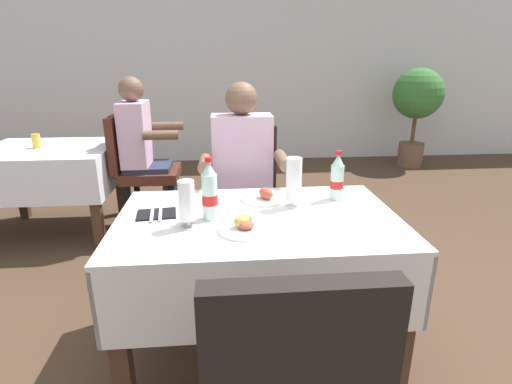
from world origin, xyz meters
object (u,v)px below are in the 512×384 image
(chair_far_diner_seat, at_px, (247,194))
(cola_bottle_primary, at_px, (337,179))
(potted_plant_corner, at_px, (417,101))
(background_chair_right, at_px, (140,166))
(plate_near_camera, at_px, (245,226))
(main_dining_table, at_px, (258,250))
(plate_far_diner, at_px, (265,196))
(background_table_tumbler, at_px, (36,141))
(beer_glass_middle, at_px, (187,204))
(beer_glass_left, at_px, (294,183))
(seated_diner_far, at_px, (243,176))
(napkin_cutlery_set, at_px, (156,214))
(background_dining_table, at_px, (50,169))
(cola_bottle_secondary, at_px, (210,193))
(background_patron, at_px, (144,147))

(chair_far_diner_seat, distance_m, cola_bottle_primary, 0.77)
(cola_bottle_primary, relative_size, potted_plant_corner, 0.19)
(background_chair_right, bearing_deg, plate_near_camera, -66.03)
(main_dining_table, xyz_separation_m, plate_far_diner, (0.05, 0.21, 0.19))
(cola_bottle_primary, bearing_deg, background_table_tumbler, 145.57)
(main_dining_table, height_order, beer_glass_middle, beer_glass_middle)
(plate_near_camera, bearing_deg, beer_glass_left, 45.78)
(plate_near_camera, bearing_deg, seated_diner_far, 87.42)
(chair_far_diner_seat, height_order, napkin_cutlery_set, chair_far_diner_seat)
(seated_diner_far, bearing_deg, beer_glass_left, -70.24)
(seated_diner_far, distance_m, background_table_tumbler, 1.79)
(plate_near_camera, height_order, background_chair_right, background_chair_right)
(chair_far_diner_seat, xyz_separation_m, potted_plant_corner, (2.40, 2.60, 0.32))
(main_dining_table, height_order, plate_near_camera, plate_near_camera)
(plate_near_camera, distance_m, napkin_cutlery_set, 0.43)
(plate_far_diner, distance_m, background_dining_table, 2.09)
(plate_far_diner, distance_m, beer_glass_middle, 0.47)
(background_chair_right, height_order, potted_plant_corner, potted_plant_corner)
(seated_diner_far, height_order, background_chair_right, seated_diner_far)
(main_dining_table, relative_size, potted_plant_corner, 0.97)
(beer_glass_middle, height_order, background_table_tumbler, beer_glass_middle)
(chair_far_diner_seat, height_order, cola_bottle_secondary, cola_bottle_secondary)
(background_dining_table, bearing_deg, plate_near_camera, -49.34)
(background_patron, bearing_deg, plate_near_camera, -67.42)
(main_dining_table, distance_m, napkin_cutlery_set, 0.48)
(seated_diner_far, distance_m, napkin_cutlery_set, 0.75)
(seated_diner_far, distance_m, plate_near_camera, 0.82)
(seated_diner_far, distance_m, cola_bottle_secondary, 0.72)
(seated_diner_far, xyz_separation_m, potted_plant_corner, (2.43, 2.71, 0.16))
(background_dining_table, distance_m, background_chair_right, 0.71)
(seated_diner_far, height_order, plate_near_camera, seated_diner_far)
(beer_glass_middle, bearing_deg, plate_near_camera, -11.79)
(beer_glass_left, bearing_deg, potted_plant_corner, 55.92)
(napkin_cutlery_set, bearing_deg, seated_diner_far, 55.88)
(cola_bottle_secondary, bearing_deg, chair_far_diner_seat, 75.37)
(cola_bottle_primary, relative_size, cola_bottle_secondary, 0.90)
(seated_diner_far, bearing_deg, chair_far_diner_seat, 74.96)
(background_dining_table, bearing_deg, chair_far_diner_seat, -26.90)
(background_table_tumbler, bearing_deg, plate_far_diner, -39.28)
(beer_glass_middle, height_order, background_dining_table, beer_glass_middle)
(cola_bottle_secondary, relative_size, background_dining_table, 0.28)
(seated_diner_far, relative_size, beer_glass_middle, 6.25)
(main_dining_table, distance_m, background_dining_table, 2.19)
(plate_far_diner, xyz_separation_m, background_table_tumbler, (-1.65, 1.35, 0.04))
(potted_plant_corner, bearing_deg, main_dining_table, -125.26)
(background_dining_table, bearing_deg, seated_diner_far, -30.53)
(main_dining_table, distance_m, beer_glass_left, 0.35)
(seated_diner_far, bearing_deg, cola_bottle_primary, -48.41)
(main_dining_table, relative_size, plate_near_camera, 5.53)
(main_dining_table, xyz_separation_m, chair_far_diner_seat, (-0.00, 0.79, -0.00))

